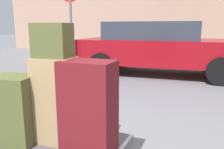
# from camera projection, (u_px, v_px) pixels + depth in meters

# --- Properties ---
(luggage_cart) EXTENTS (1.15, 0.73, 0.34)m
(luggage_cart) POSITION_uv_depth(u_px,v_px,m) (57.00, 149.00, 1.99)
(luggage_cart) COLOR #4C4C51
(luggage_cart) RESTS_ON ground_plane
(suitcase_tan_rear_left) EXTENTS (0.36, 0.30, 0.71)m
(suitcase_tan_rear_left) POSITION_uv_depth(u_px,v_px,m) (56.00, 100.00, 1.92)
(suitcase_tan_rear_left) COLOR #9E7F56
(suitcase_tan_rear_left) RESTS_ON luggage_cart
(suitcase_olive_stacked_top) EXTENTS (0.40, 0.34, 0.57)m
(suitcase_olive_stacked_top) POSITION_uv_depth(u_px,v_px,m) (14.00, 110.00, 1.90)
(suitcase_olive_stacked_top) COLOR #4C5128
(suitcase_olive_stacked_top) RESTS_ON luggage_cart
(suitcase_maroon_center) EXTENTS (0.41, 0.28, 0.71)m
(suitcase_maroon_center) POSITION_uv_depth(u_px,v_px,m) (89.00, 107.00, 1.76)
(suitcase_maroon_center) COLOR maroon
(suitcase_maroon_center) RESTS_ON luggage_cart
(duffel_bag_olive_topmost_pile) EXTENTS (0.31, 0.26, 0.27)m
(duffel_bag_olive_topmost_pile) POSITION_uv_depth(u_px,v_px,m) (53.00, 40.00, 1.82)
(duffel_bag_olive_topmost_pile) COLOR #4C5128
(duffel_bag_olive_topmost_pile) RESTS_ON suitcase_tan_rear_left
(parked_car) EXTENTS (4.46, 2.26, 1.42)m
(parked_car) POSITION_uv_depth(u_px,v_px,m) (159.00, 47.00, 6.29)
(parked_car) COLOR maroon
(parked_car) RESTS_ON ground_plane
(no_parking_sign) EXTENTS (0.50, 0.09, 2.38)m
(no_parking_sign) POSITION_uv_depth(u_px,v_px,m) (71.00, 19.00, 5.72)
(no_parking_sign) COLOR slate
(no_parking_sign) RESTS_ON ground_plane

